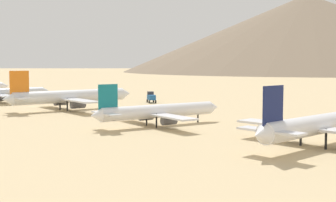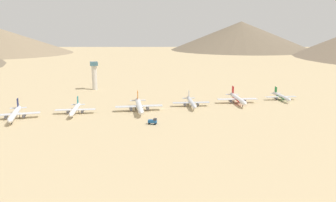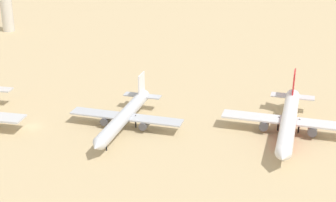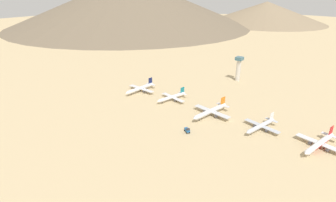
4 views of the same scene
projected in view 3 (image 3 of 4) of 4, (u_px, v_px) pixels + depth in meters
The scene contains 3 objects.
ground_plane at pixel (32, 127), 122.81m from camera, with size 1800.00×1800.00×0.00m, color tan.
parked_jet_3 at pixel (125, 116), 120.30m from camera, with size 34.54×28.27×10.00m.
parked_jet_4 at pixel (289, 121), 117.00m from camera, with size 38.85×31.79×11.25m.
Camera 3 is at (107.32, 45.07, 51.91)m, focal length 53.65 mm.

